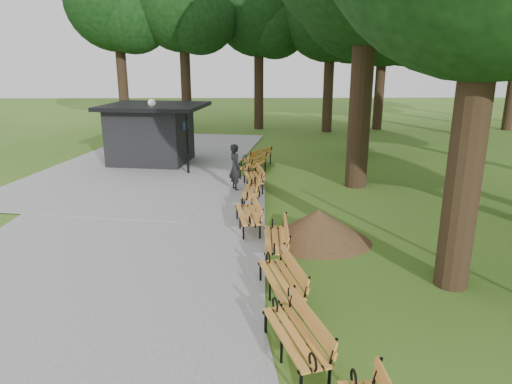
{
  "coord_description": "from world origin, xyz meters",
  "views": [
    {
      "loc": [
        -0.46,
        -7.29,
        4.66
      ],
      "look_at": [
        -0.23,
        4.97,
        1.1
      ],
      "focal_mm": 32.46,
      "sensor_mm": 36.0,
      "label": 1
    }
  ],
  "objects_px": {
    "bench_3": "(281,279)",
    "bench_9": "(256,157)",
    "person": "(235,167)",
    "kiosk": "(151,134)",
    "bench_6": "(251,192)",
    "bench_5": "(248,215)",
    "bench_7": "(253,178)",
    "bench_8": "(253,165)",
    "dirt_mound": "(318,226)",
    "lamp_post": "(153,119)",
    "bench_4": "(275,240)",
    "bench_2": "(295,336)"
  },
  "relations": [
    {
      "from": "bench_3",
      "to": "bench_9",
      "type": "distance_m",
      "value": 11.71
    },
    {
      "from": "person",
      "to": "kiosk",
      "type": "bearing_deg",
      "value": 16.86
    },
    {
      "from": "bench_9",
      "to": "bench_6",
      "type": "bearing_deg",
      "value": 32.49
    },
    {
      "from": "bench_5",
      "to": "bench_7",
      "type": "distance_m",
      "value": 4.16
    },
    {
      "from": "kiosk",
      "to": "bench_8",
      "type": "xyz_separation_m",
      "value": [
        4.62,
        -2.47,
        -0.91
      ]
    },
    {
      "from": "bench_6",
      "to": "bench_8",
      "type": "distance_m",
      "value": 4.0
    },
    {
      "from": "kiosk",
      "to": "person",
      "type": "bearing_deg",
      "value": -40.73
    },
    {
      "from": "dirt_mound",
      "to": "bench_3",
      "type": "relative_size",
      "value": 1.25
    },
    {
      "from": "bench_5",
      "to": "bench_9",
      "type": "xyz_separation_m",
      "value": [
        0.38,
        7.75,
        0.0
      ]
    },
    {
      "from": "lamp_post",
      "to": "dirt_mound",
      "type": "relative_size",
      "value": 1.27
    },
    {
      "from": "bench_7",
      "to": "dirt_mound",
      "type": "bearing_deg",
      "value": 10.56
    },
    {
      "from": "bench_3",
      "to": "bench_6",
      "type": "relative_size",
      "value": 1.0
    },
    {
      "from": "dirt_mound",
      "to": "bench_8",
      "type": "bearing_deg",
      "value": 102.71
    },
    {
      "from": "bench_3",
      "to": "bench_9",
      "type": "bearing_deg",
      "value": 169.77
    },
    {
      "from": "lamp_post",
      "to": "bench_5",
      "type": "height_order",
      "value": "lamp_post"
    },
    {
      "from": "dirt_mound",
      "to": "bench_4",
      "type": "bearing_deg",
      "value": -141.47
    },
    {
      "from": "kiosk",
      "to": "bench_9",
      "type": "distance_m",
      "value": 4.96
    },
    {
      "from": "kiosk",
      "to": "bench_7",
      "type": "relative_size",
      "value": 2.27
    },
    {
      "from": "bench_4",
      "to": "bench_8",
      "type": "relative_size",
      "value": 1.0
    },
    {
      "from": "dirt_mound",
      "to": "bench_6",
      "type": "bearing_deg",
      "value": 118.57
    },
    {
      "from": "lamp_post",
      "to": "bench_7",
      "type": "xyz_separation_m",
      "value": [
        4.23,
        -3.39,
        -1.74
      ]
    },
    {
      "from": "bench_8",
      "to": "bench_9",
      "type": "relative_size",
      "value": 1.0
    },
    {
      "from": "dirt_mound",
      "to": "bench_2",
      "type": "bearing_deg",
      "value": -102.61
    },
    {
      "from": "kiosk",
      "to": "lamp_post",
      "type": "bearing_deg",
      "value": -63.54
    },
    {
      "from": "kiosk",
      "to": "dirt_mound",
      "type": "relative_size",
      "value": 1.82
    },
    {
      "from": "person",
      "to": "kiosk",
      "type": "height_order",
      "value": "kiosk"
    },
    {
      "from": "bench_9",
      "to": "bench_8",
      "type": "bearing_deg",
      "value": 29.45
    },
    {
      "from": "person",
      "to": "bench_7",
      "type": "distance_m",
      "value": 0.77
    },
    {
      "from": "lamp_post",
      "to": "bench_9",
      "type": "relative_size",
      "value": 1.58
    },
    {
      "from": "bench_3",
      "to": "bench_9",
      "type": "height_order",
      "value": "same"
    },
    {
      "from": "bench_7",
      "to": "bench_9",
      "type": "bearing_deg",
      "value": 169.8
    },
    {
      "from": "bench_8",
      "to": "lamp_post",
      "type": "bearing_deg",
      "value": -83.96
    },
    {
      "from": "bench_2",
      "to": "bench_6",
      "type": "height_order",
      "value": "same"
    },
    {
      "from": "bench_3",
      "to": "bench_6",
      "type": "distance_m",
      "value": 6.24
    },
    {
      "from": "kiosk",
      "to": "bench_2",
      "type": "distance_m",
      "value": 15.53
    },
    {
      "from": "dirt_mound",
      "to": "bench_9",
      "type": "bearing_deg",
      "value": 99.6
    },
    {
      "from": "bench_6",
      "to": "bench_8",
      "type": "height_order",
      "value": "same"
    },
    {
      "from": "bench_8",
      "to": "bench_5",
      "type": "bearing_deg",
      "value": 20.84
    },
    {
      "from": "person",
      "to": "bench_8",
      "type": "bearing_deg",
      "value": -40.49
    },
    {
      "from": "bench_4",
      "to": "bench_6",
      "type": "distance_m",
      "value": 4.17
    },
    {
      "from": "bench_2",
      "to": "bench_8",
      "type": "xyz_separation_m",
      "value": [
        -0.51,
        12.16,
        0.0
      ]
    },
    {
      "from": "bench_2",
      "to": "lamp_post",
      "type": "bearing_deg",
      "value": -176.04
    },
    {
      "from": "person",
      "to": "bench_8",
      "type": "xyz_separation_m",
      "value": [
        0.67,
        2.19,
        -0.41
      ]
    },
    {
      "from": "lamp_post",
      "to": "bench_2",
      "type": "height_order",
      "value": "lamp_post"
    },
    {
      "from": "bench_6",
      "to": "bench_5",
      "type": "bearing_deg",
      "value": 2.51
    },
    {
      "from": "person",
      "to": "lamp_post",
      "type": "xyz_separation_m",
      "value": [
        -3.58,
        3.48,
        1.32
      ]
    },
    {
      "from": "kiosk",
      "to": "lamp_post",
      "type": "relative_size",
      "value": 1.43
    },
    {
      "from": "bench_3",
      "to": "bench_6",
      "type": "bearing_deg",
      "value": 173.37
    },
    {
      "from": "bench_7",
      "to": "lamp_post",
      "type": "bearing_deg",
      "value": -136.15
    },
    {
      "from": "bench_4",
      "to": "bench_6",
      "type": "relative_size",
      "value": 1.0
    }
  ]
}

